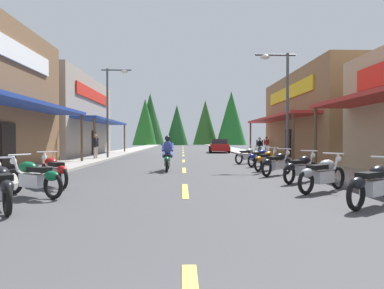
{
  "coord_description": "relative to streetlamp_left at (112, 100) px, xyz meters",
  "views": [
    {
      "loc": [
        -0.07,
        -0.34,
        1.43
      ],
      "look_at": [
        0.84,
        30.03,
        0.87
      ],
      "focal_mm": 29.71,
      "sensor_mm": 36.0,
      "label": 1
    }
  ],
  "objects": [
    {
      "name": "motorcycle_parked_left_2",
      "position": [
        1.11,
        -12.87,
        -3.62
      ],
      "size": [
        1.48,
        1.68,
        1.04
      ],
      "rotation": [
        0.0,
        0.0,
        2.29
      ],
      "color": "black",
      "rests_on": "ground"
    },
    {
      "name": "motorcycle_parked_right_5",
      "position": [
        8.92,
        -6.19,
        -3.62
      ],
      "size": [
        1.61,
        1.56,
        1.04
      ],
      "rotation": [
        0.0,
        0.0,
        0.77
      ],
      "color": "black",
      "rests_on": "ground"
    },
    {
      "name": "pedestrian_browsing",
      "position": [
        10.77,
        1.33,
        -3.22
      ],
      "size": [
        0.54,
        0.37,
        1.55
      ],
      "rotation": [
        0.0,
        0.0,
        1.92
      ],
      "color": "#3F593F",
      "rests_on": "ground"
    },
    {
      "name": "centerline_dashes",
      "position": [
        5.02,
        9.77,
        -4.1
      ],
      "size": [
        0.16,
        61.26,
        0.01
      ],
      "color": "#E0C64C",
      "rests_on": "ground"
    },
    {
      "name": "parked_car_curbside",
      "position": [
        8.75,
        10.47,
        -3.42
      ],
      "size": [
        2.28,
        4.4,
        1.4
      ],
      "rotation": [
        0.0,
        0.0,
        1.51
      ],
      "color": "#B21919",
      "rests_on": "ground"
    },
    {
      "name": "motorcycle_parked_right_2",
      "position": [
        8.83,
        -12.17,
        -3.62
      ],
      "size": [
        1.69,
        1.47,
        1.04
      ],
      "rotation": [
        0.0,
        0.0,
        0.71
      ],
      "color": "black",
      "rests_on": "ground"
    },
    {
      "name": "streetlamp_right",
      "position": [
        10.03,
        -6.2,
        -0.28
      ],
      "size": [
        2.08,
        0.3,
        5.82
      ],
      "color": "#474C51",
      "rests_on": "ground"
    },
    {
      "name": "motorcycle_parked_right_6",
      "position": [
        8.66,
        -4.32,
        -3.62
      ],
      "size": [
        1.71,
        1.44,
        1.04
      ],
      "rotation": [
        0.0,
        0.0,
        0.69
      ],
      "color": "black",
      "rests_on": "ground"
    },
    {
      "name": "sidewalk_right",
      "position": [
        11.28,
        6.54,
        -4.05
      ],
      "size": [
        2.64,
        87.23,
        0.12
      ],
      "primitive_type": "cube",
      "color": "#9E9991",
      "rests_on": "ground"
    },
    {
      "name": "rider_cruising_lead",
      "position": [
        4.28,
        -8.27,
        -3.45
      ],
      "size": [
        0.6,
        2.14,
        1.57
      ],
      "rotation": [
        0.0,
        0.0,
        1.58
      ],
      "color": "black",
      "rests_on": "ground"
    },
    {
      "name": "motorcycle_parked_right_0",
      "position": [
        8.97,
        -15.88,
        -3.62
      ],
      "size": [
        1.83,
        1.27,
        1.04
      ],
      "rotation": [
        0.0,
        0.0,
        0.59
      ],
      "color": "black",
      "rests_on": "ground"
    },
    {
      "name": "ground",
      "position": [
        5.02,
        6.54,
        -4.16
      ],
      "size": [
        9.86,
        87.23,
        0.1
      ],
      "primitive_type": "cube",
      "color": "#424244"
    },
    {
      "name": "motorcycle_parked_right_3",
      "position": [
        8.64,
        -10.17,
        -3.62
      ],
      "size": [
        1.66,
        1.5,
        1.04
      ],
      "rotation": [
        0.0,
        0.0,
        0.73
      ],
      "color": "black",
      "rests_on": "ground"
    },
    {
      "name": "storefront_left_far",
      "position": [
        -5.58,
        4.54,
        -0.86
      ],
      "size": [
        7.93,
        12.67,
        6.5
      ],
      "color": "gray",
      "rests_on": "ground"
    },
    {
      "name": "motorcycle_parked_left_1",
      "position": [
        1.28,
        -14.52,
        -3.62
      ],
      "size": [
        1.9,
        1.17,
        1.04
      ],
      "rotation": [
        0.0,
        0.0,
        2.61
      ],
      "color": "black",
      "rests_on": "ground"
    },
    {
      "name": "motorcycle_parked_right_4",
      "position": [
        8.72,
        -8.29,
        -3.62
      ],
      "size": [
        1.53,
        1.63,
        1.04
      ],
      "rotation": [
        0.0,
        0.0,
        0.82
      ],
      "color": "black",
      "rests_on": "ground"
    },
    {
      "name": "pedestrian_waiting",
      "position": [
        -0.83,
        -1.16,
        -3.11
      ],
      "size": [
        0.38,
        0.53,
        1.72
      ],
      "rotation": [
        0.0,
        0.0,
        2.73
      ],
      "color": "#B2A599",
      "rests_on": "ground"
    },
    {
      "name": "sidewalk_left",
      "position": [
        -1.23,
        6.54,
        -4.05
      ],
      "size": [
        2.64,
        87.23,
        0.12
      ],
      "primitive_type": "cube",
      "color": "#9E9991",
      "rests_on": "ground"
    },
    {
      "name": "storefront_right_far",
      "position": [
        16.66,
        0.19,
        -1.08
      ],
      "size": [
        9.98,
        12.56,
        6.06
      ],
      "color": "olive",
      "rests_on": "ground"
    },
    {
      "name": "treeline_backdrop",
      "position": [
        6.52,
        51.53,
        1.39
      ],
      "size": [
        26.06,
        11.72,
        12.44
      ],
      "color": "#1F6523",
      "rests_on": "ground"
    },
    {
      "name": "pedestrian_by_shop",
      "position": [
        12.21,
        4.79,
        -3.18
      ],
      "size": [
        0.43,
        0.45,
        1.62
      ],
      "rotation": [
        0.0,
        0.0,
        0.71
      ],
      "color": "#B2A599",
      "rests_on": "ground"
    },
    {
      "name": "motorcycle_parked_left_0",
      "position": [
        1.32,
        -15.94,
        -3.62
      ],
      "size": [
        1.33,
        1.8,
        1.04
      ],
      "rotation": [
        0.0,
        0.0,
        2.19
      ],
      "color": "black",
      "rests_on": "ground"
    },
    {
      "name": "streetlamp_left",
      "position": [
        0.0,
        0.0,
        0.0
      ],
      "size": [
        2.08,
        0.3,
        6.33
      ],
      "color": "#474C51",
      "rests_on": "ground"
    },
    {
      "name": "motorcycle_parked_right_1",
      "position": [
        8.69,
        -14.04,
        -3.62
      ],
      "size": [
        1.82,
        1.29,
        1.04
      ],
      "rotation": [
        0.0,
        0.0,
        0.6
      ],
      "color": "black",
      "rests_on": "ground"
    }
  ]
}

